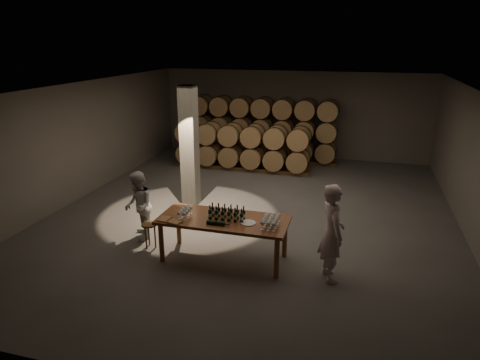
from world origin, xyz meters
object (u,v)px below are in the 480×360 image
(plate, at_px, (248,223))
(person_man, at_px, (332,233))
(tasting_table, at_px, (223,223))
(person_woman, at_px, (139,206))
(notebook_near, at_px, (175,222))
(bottle_cluster, at_px, (227,214))
(stool, at_px, (149,228))

(plate, xyz_separation_m, person_man, (1.61, -0.08, 0.03))
(tasting_table, relative_size, person_woman, 1.66)
(notebook_near, bearing_deg, tasting_table, 42.77)
(plate, bearing_deg, tasting_table, 171.06)
(tasting_table, xyz_separation_m, person_woman, (-2.11, 0.40, -0.01))
(tasting_table, xyz_separation_m, plate, (0.53, -0.08, 0.11))
(bottle_cluster, bearing_deg, notebook_near, -154.90)
(tasting_table, bearing_deg, plate, -8.94)
(bottle_cluster, relative_size, notebook_near, 2.90)
(stool, bearing_deg, notebook_near, -31.12)
(plate, relative_size, notebook_near, 1.22)
(tasting_table, xyz_separation_m, person_man, (2.14, -0.16, 0.14))
(person_woman, bearing_deg, tasting_table, 48.89)
(bottle_cluster, relative_size, person_woman, 0.46)
(bottle_cluster, bearing_deg, person_man, -4.06)
(stool, bearing_deg, plate, -3.60)
(person_man, relative_size, person_woman, 1.20)
(stool, height_order, person_woman, person_woman)
(person_woman, bearing_deg, bottle_cluster, 48.87)
(tasting_table, xyz_separation_m, notebook_near, (-0.85, -0.45, 0.12))
(tasting_table, distance_m, bottle_cluster, 0.22)
(tasting_table, relative_size, bottle_cluster, 3.59)
(notebook_near, height_order, person_woman, person_woman)
(bottle_cluster, height_order, stool, bottle_cluster)
(notebook_near, distance_m, person_woman, 1.52)
(plate, height_order, person_man, person_man)
(tasting_table, distance_m, plate, 0.55)
(plate, bearing_deg, person_woman, 169.71)
(stool, height_order, person_man, person_man)
(bottle_cluster, bearing_deg, stool, 177.68)
(stool, bearing_deg, tasting_table, -1.92)
(bottle_cluster, bearing_deg, plate, -8.56)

